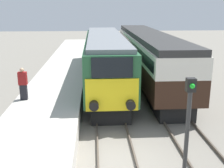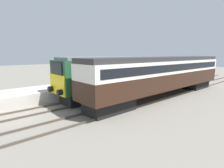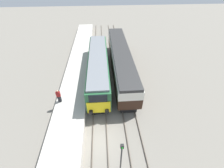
# 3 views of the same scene
# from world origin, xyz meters

# --- Properties ---
(ground_plane) EXTENTS (120.00, 120.00, 0.00)m
(ground_plane) POSITION_xyz_m (0.00, 0.00, 0.00)
(ground_plane) COLOR slate
(platform_left) EXTENTS (3.50, 50.00, 0.98)m
(platform_left) POSITION_xyz_m (-3.30, 8.00, 0.49)
(platform_left) COLOR #B7B2A8
(platform_left) RESTS_ON ground_plane
(rails_near_track) EXTENTS (1.51, 60.00, 0.14)m
(rails_near_track) POSITION_xyz_m (0.00, 5.00, 0.07)
(rails_near_track) COLOR #4C4238
(rails_near_track) RESTS_ON ground_plane
(rails_far_track) EXTENTS (1.50, 60.00, 0.14)m
(rails_far_track) POSITION_xyz_m (3.40, 5.00, 0.07)
(rails_far_track) COLOR #4C4238
(rails_far_track) RESTS_ON ground_plane
(locomotive) EXTENTS (2.70, 15.25, 3.84)m
(locomotive) POSITION_xyz_m (0.00, 10.24, 2.16)
(locomotive) COLOR black
(locomotive) RESTS_ON ground_plane
(passenger_carriage) EXTENTS (2.75, 18.04, 3.82)m
(passenger_carriage) POSITION_xyz_m (3.40, 12.00, 2.32)
(passenger_carriage) COLOR black
(passenger_carriage) RESTS_ON ground_plane
(person_on_platform) EXTENTS (0.44, 0.26, 1.72)m
(person_on_platform) POSITION_xyz_m (-4.55, 4.86, 1.84)
(person_on_platform) COLOR black
(person_on_platform) RESTS_ON platform_left
(signal_post) EXTENTS (0.24, 0.28, 3.96)m
(signal_post) POSITION_xyz_m (1.70, -2.69, 2.35)
(signal_post) COLOR #333333
(signal_post) RESTS_ON ground_plane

